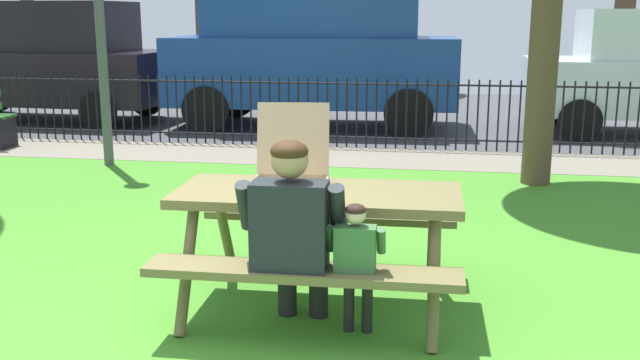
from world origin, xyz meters
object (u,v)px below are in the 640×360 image
object	(u,v)px
child_at_table	(356,258)
parked_car_left	(314,49)
pizza_box_open	(291,172)
adult_at_table	(293,230)
picnic_table_foreground	(318,217)
parked_car_far_left	(39,59)

from	to	relation	value
child_at_table	parked_car_left	distance (m)	8.30
pizza_box_open	adult_at_table	distance (m)	0.61
picnic_table_foreground	parked_car_left	world-z (taller)	parked_car_left
adult_at_table	parked_car_left	distance (m)	8.20
parked_car_far_left	parked_car_left	bearing A→B (deg)	0.00
adult_at_table	child_at_table	bearing A→B (deg)	-3.71
parked_car_left	child_at_table	bearing A→B (deg)	-78.86
child_at_table	adult_at_table	bearing A→B (deg)	176.29
parked_car_far_left	pizza_box_open	bearing A→B (deg)	-51.22
picnic_table_foreground	parked_car_left	bearing A→B (deg)	99.67
picnic_table_foreground	pizza_box_open	bearing A→B (deg)	161.20
parked_car_left	parked_car_far_left	bearing A→B (deg)	-180.00
pizza_box_open	picnic_table_foreground	bearing A→B (deg)	-18.80
picnic_table_foreground	child_at_table	size ratio (longest dim) A/B	2.14
pizza_box_open	parked_car_far_left	bearing A→B (deg)	128.78
adult_at_table	child_at_table	world-z (taller)	adult_at_table
adult_at_table	pizza_box_open	bearing A→B (deg)	102.23
picnic_table_foreground	adult_at_table	size ratio (longest dim) A/B	1.53
adult_at_table	child_at_table	size ratio (longest dim) A/B	1.40
child_at_table	parked_car_left	xyz separation A→B (m)	(-1.60, 8.11, 0.79)
picnic_table_foreground	child_at_table	world-z (taller)	child_at_table
adult_at_table	parked_car_far_left	xyz separation A→B (m)	(-6.16, 8.08, 0.44)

